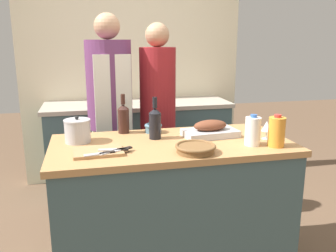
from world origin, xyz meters
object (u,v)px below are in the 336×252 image
at_px(cutting_board, 98,152).
at_px(knife_chef, 117,150).
at_px(stock_pot, 78,131).
at_px(wine_bottle_green, 155,122).
at_px(person_cook_aproned, 110,112).
at_px(knife_paring, 115,150).
at_px(knife_bread, 101,153).
at_px(roasting_pan, 210,130).
at_px(wine_bottle_dark, 123,118).
at_px(wine_glass_left, 267,127).
at_px(juice_jug, 277,132).
at_px(condiment_bottle_tall, 145,96).
at_px(mixing_bowl, 153,128).
at_px(person_cook_guest, 158,113).
at_px(wicker_basket, 196,148).
at_px(milk_jug, 253,131).
at_px(condiment_bottle_short, 96,98).

relative_size(cutting_board, knife_chef, 1.45).
bearing_deg(stock_pot, cutting_board, -65.80).
relative_size(wine_bottle_green, person_cook_aproned, 0.16).
distance_m(knife_paring, person_cook_aproned, 0.94).
bearing_deg(knife_bread, roasting_pan, 20.40).
bearing_deg(wine_bottle_dark, knife_bread, -110.03).
xyz_separation_m(cutting_board, wine_glass_left, (1.09, 0.05, 0.07)).
distance_m(wine_glass_left, person_cook_aproned, 1.28).
distance_m(roasting_pan, juice_jug, 0.44).
relative_size(wine_bottle_dark, condiment_bottle_tall, 1.42).
distance_m(knife_paring, knife_bread, 0.10).
relative_size(mixing_bowl, person_cook_guest, 0.07).
bearing_deg(knife_paring, person_cook_aproned, 87.35).
bearing_deg(wine_glass_left, person_cook_guest, 122.40).
bearing_deg(knife_bread, mixing_bowl, 50.05).
height_order(wine_bottle_dark, wine_glass_left, wine_bottle_dark).
bearing_deg(knife_paring, person_cook_guest, 64.77).
xyz_separation_m(wicker_basket, knife_chef, (-0.45, 0.08, -0.01)).
distance_m(milk_jug, knife_chef, 0.84).
xyz_separation_m(stock_pot, knife_bread, (0.13, -0.33, -0.05)).
height_order(cutting_board, condiment_bottle_short, condiment_bottle_short).
bearing_deg(condiment_bottle_short, wine_bottle_green, -74.96).
bearing_deg(wine_bottle_green, wine_glass_left, -13.76).
relative_size(mixing_bowl, knife_chef, 0.61).
bearing_deg(mixing_bowl, stock_pot, -166.22).
height_order(mixing_bowl, milk_jug, milk_jug).
relative_size(roasting_pan, condiment_bottle_short, 1.96).
bearing_deg(person_cook_guest, roasting_pan, -90.78).
bearing_deg(roasting_pan, stock_pot, 176.11).
xyz_separation_m(roasting_pan, knife_paring, (-0.66, -0.22, -0.02)).
relative_size(roasting_pan, milk_jug, 1.95).
xyz_separation_m(wicker_basket, wine_bottle_green, (-0.17, 0.35, 0.08)).
height_order(condiment_bottle_tall, person_cook_guest, person_cook_guest).
relative_size(roasting_pan, condiment_bottle_tall, 1.95).
xyz_separation_m(milk_jug, person_cook_aproned, (-0.80, 0.97, -0.04)).
relative_size(mixing_bowl, knife_bread, 0.70).
bearing_deg(knife_paring, knife_bread, -146.10).
relative_size(roasting_pan, knife_bread, 2.14).
relative_size(mixing_bowl, condiment_bottle_tall, 0.63).
height_order(mixing_bowl, wine_bottle_dark, wine_bottle_dark).
bearing_deg(wine_bottle_dark, juice_jug, -31.38).
distance_m(wine_bottle_dark, knife_paring, 0.46).
height_order(roasting_pan, knife_paring, roasting_pan).
relative_size(stock_pot, juice_jug, 0.86).
relative_size(milk_jug, condiment_bottle_tall, 1.00).
height_order(stock_pot, person_cook_aproned, person_cook_aproned).
bearing_deg(condiment_bottle_tall, person_cook_aproned, -123.24).
xyz_separation_m(wicker_basket, knife_paring, (-0.46, 0.10, -0.01)).
height_order(cutting_board, knife_paring, knife_paring).
relative_size(wine_glass_left, person_cook_guest, 0.07).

